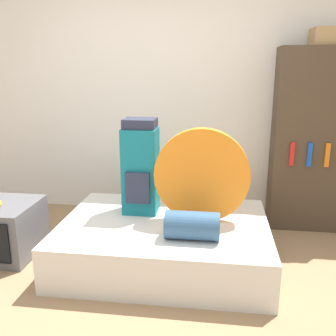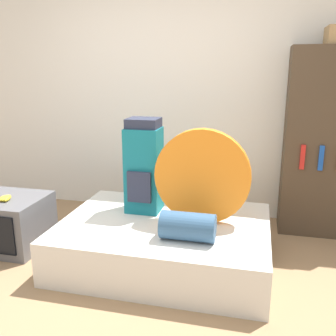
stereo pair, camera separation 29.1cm
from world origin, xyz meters
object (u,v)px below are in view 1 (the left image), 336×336
object	(u,v)px
backpack	(141,167)
television	(0,229)
bookshelf	(315,141)
cardboard_box	(336,37)
tent_bag	(202,176)
sleeping_roll	(192,225)

from	to	relation	value
backpack	television	distance (m)	1.32
backpack	television	size ratio (longest dim) A/B	1.28
bookshelf	backpack	bearing A→B (deg)	-155.19
bookshelf	cardboard_box	size ratio (longest dim) A/B	4.12
backpack	tent_bag	distance (m)	0.54
backpack	cardboard_box	world-z (taller)	cardboard_box
backpack	sleeping_roll	xyz separation A→B (m)	(0.48, -0.49, -0.29)
cardboard_box	backpack	bearing A→B (deg)	-155.81
tent_bag	bookshelf	distance (m)	1.36
bookshelf	tent_bag	bearing A→B (deg)	-140.59
cardboard_box	bookshelf	bearing A→B (deg)	-166.27
bookshelf	cardboard_box	distance (m)	0.96
backpack	sleeping_roll	bearing A→B (deg)	-45.79
television	tent_bag	bearing A→B (deg)	4.29
sleeping_roll	bookshelf	world-z (taller)	bookshelf
television	bookshelf	xyz separation A→B (m)	(2.75, 0.99, 0.65)
sleeping_roll	cardboard_box	world-z (taller)	cardboard_box
tent_bag	television	distance (m)	1.78
bookshelf	cardboard_box	xyz separation A→B (m)	(0.10, 0.02, 0.95)
tent_bag	bookshelf	xyz separation A→B (m)	(1.05, 0.86, 0.14)
tent_bag	cardboard_box	distance (m)	1.82
backpack	bookshelf	world-z (taller)	bookshelf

